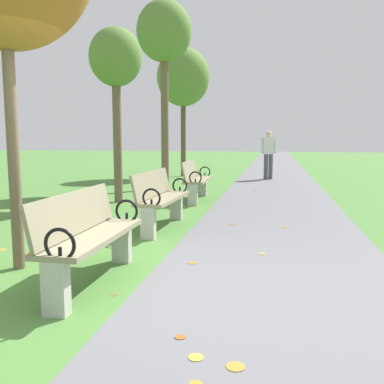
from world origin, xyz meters
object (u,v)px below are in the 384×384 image
Objects in this scene: tree_3 at (164,35)px; park_bench_2 at (160,198)px; tree_4 at (183,78)px; park_bench_1 at (89,235)px; tree_2 at (116,62)px; pedestrian_walking at (269,152)px; park_bench_3 at (196,179)px.

park_bench_2 is at bearing -76.10° from tree_3.
tree_4 reaches higher than park_bench_2.
park_bench_1 is 5.87m from tree_2.
tree_3 reaches higher than tree_2.
pedestrian_walking reaches higher than park_bench_2.
tree_2 is at bearing 107.94° from park_bench_1.
park_bench_1 is 0.99× the size of pedestrian_walking.
tree_3 is (-1.27, 5.14, 3.68)m from park_bench_2.
park_bench_1 is 5.59m from park_bench_3.
tree_4 is (-1.57, 5.92, 3.08)m from park_bench_3.
tree_4 reaches higher than park_bench_1.
park_bench_3 is at bearing -106.68° from pedestrian_walking.
park_bench_3 is at bearing -59.37° from tree_3.
park_bench_1 is 0.43× the size of tree_2.
tree_3 is 1.10× the size of tree_4.
park_bench_2 is 0.32× the size of tree_3.
tree_3 is 5.23m from pedestrian_walking.
park_bench_3 is 0.32× the size of tree_3.
park_bench_2 is (0.00, 2.59, 0.00)m from park_bench_1.
tree_4 reaches higher than tree_2.
park_bench_1 is 0.35× the size of tree_4.
park_bench_1 is at bearing -82.23° from tree_4.
park_bench_2 is 3.88m from tree_2.
tree_4 is at bearing 104.84° from park_bench_3.
tree_4 is (-1.57, 8.92, 3.08)m from park_bench_2.
tree_2 is at bearing -119.12° from pedestrian_walking.
tree_2 is 0.73× the size of tree_3.
park_bench_2 is 1.00× the size of park_bench_3.
tree_2 is at bearing -90.54° from tree_4.
tree_3 is (-1.27, 2.15, 3.68)m from park_bench_3.
pedestrian_walking is at bearing 81.83° from park_bench_1.
park_bench_3 is 0.35× the size of tree_4.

